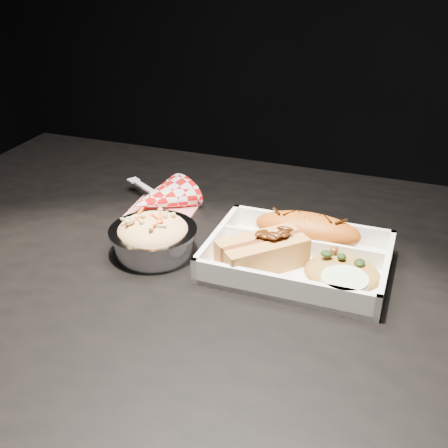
% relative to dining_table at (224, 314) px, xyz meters
% --- Properties ---
extents(dining_table, '(1.20, 0.80, 0.75)m').
position_rel_dining_table_xyz_m(dining_table, '(0.00, 0.00, 0.00)').
color(dining_table, black).
rests_on(dining_table, ground).
extents(food_tray, '(0.25, 0.18, 0.04)m').
position_rel_dining_table_xyz_m(food_tray, '(0.10, 0.03, 0.10)').
color(food_tray, white).
rests_on(food_tray, dining_table).
extents(fried_pastry, '(0.16, 0.06, 0.05)m').
position_rel_dining_table_xyz_m(fried_pastry, '(0.10, 0.08, 0.12)').
color(fried_pastry, '#B25111').
rests_on(fried_pastry, food_tray).
extents(hotdog, '(0.13, 0.13, 0.06)m').
position_rel_dining_table_xyz_m(hotdog, '(0.06, -0.00, 0.12)').
color(hotdog, '#C98844').
rests_on(hotdog, food_tray).
extents(fried_rice_mound, '(0.10, 0.09, 0.03)m').
position_rel_dining_table_xyz_m(fried_rice_mound, '(0.17, 0.01, 0.11)').
color(fried_rice_mound, '#AD7B32').
rests_on(fried_rice_mound, food_tray).
extents(cupcake_liner, '(0.06, 0.06, 0.03)m').
position_rel_dining_table_xyz_m(cupcake_liner, '(0.18, -0.04, 0.11)').
color(cupcake_liner, beige).
rests_on(cupcake_liner, food_tray).
extents(foil_coleslaw_cup, '(0.13, 0.13, 0.07)m').
position_rel_dining_table_xyz_m(foil_coleslaw_cup, '(-0.11, -0.01, 0.12)').
color(foil_coleslaw_cup, silver).
rests_on(foil_coleslaw_cup, dining_table).
extents(napkin_fork, '(0.16, 0.15, 0.10)m').
position_rel_dining_table_xyz_m(napkin_fork, '(-0.17, 0.13, 0.11)').
color(napkin_fork, red).
rests_on(napkin_fork, dining_table).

